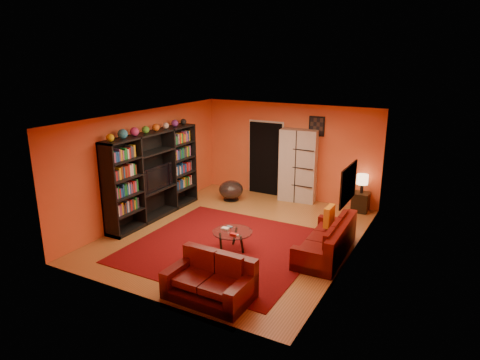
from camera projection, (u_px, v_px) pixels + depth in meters
The scene contains 20 objects.
floor at pixel (236, 234), 9.54m from camera, with size 6.00×6.00×0.00m, color #915E2D.
ceiling at pixel (236, 117), 8.80m from camera, with size 6.00×6.00×0.00m, color white.
wall_back at pixel (289, 151), 11.70m from camera, with size 6.00×6.00×0.00m, color #DC5B30.
wall_front at pixel (143, 225), 6.64m from camera, with size 6.00×6.00×0.00m, color #DC5B30.
wall_left at pixel (146, 164), 10.31m from camera, with size 6.00×6.00×0.00m, color #DC5B30.
wall_right at pixel (353, 195), 8.03m from camera, with size 6.00×6.00×0.00m, color #DC5B30.
rug at pixel (224, 246), 8.90m from camera, with size 3.60×3.60×0.01m, color #4E080B.
doorway at pixel (265, 159), 12.07m from camera, with size 0.95×0.10×2.04m, color black.
wall_art_right at pixel (348, 184), 7.70m from camera, with size 0.03×1.00×0.70m, color black.
wall_art_back at pixel (317, 126), 11.13m from camera, with size 0.42×0.03×0.52m, color black.
entertainment_unit at pixel (154, 175), 10.28m from camera, with size 0.45×3.00×2.10m, color black.
tv at pixel (155, 177), 10.25m from camera, with size 0.13×1.02×0.59m, color black.
sofa at pixel (329, 242), 8.43m from camera, with size 0.85×1.96×0.85m.
loveseat at pixel (212, 280), 7.01m from camera, with size 1.41×0.86×0.85m.
throw_pillow at pixel (329, 216), 8.85m from camera, with size 0.12×0.42×0.42m, color orange.
coffee_table at pixel (232, 234), 8.63m from camera, with size 0.81×0.81×0.40m.
storage_cabinet at pixel (298, 166), 11.46m from camera, with size 0.98×0.44×1.96m, color #B2AEA5.
bowl_chair at pixel (231, 190), 11.68m from camera, with size 0.66×0.66×0.54m.
side_table at pixel (361, 202), 10.83m from camera, with size 0.40×0.40×0.50m, color black.
table_lamp at pixel (362, 180), 10.67m from camera, with size 0.29×0.29×0.48m.
Camera 1 is at (4.27, -7.71, 3.84)m, focal length 32.00 mm.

